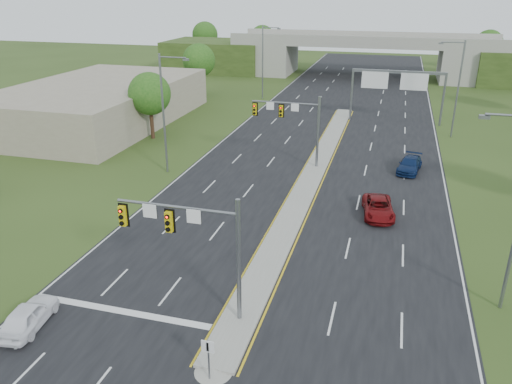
{
  "coord_description": "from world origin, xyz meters",
  "views": [
    {
      "loc": [
        6.75,
        -20.79,
        16.41
      ],
      "look_at": [
        -2.02,
        10.43,
        3.0
      ],
      "focal_mm": 35.0,
      "sensor_mm": 36.0,
      "label": 1
    }
  ],
  "objects_px": {
    "signal_mast_far": "(295,119)",
    "car_far_a": "(378,208)",
    "overpass": "(363,58)",
    "car_far_b": "(410,165)",
    "car_white": "(28,315)",
    "signal_mast_near": "(195,236)",
    "sign_gantry": "(397,82)",
    "keep_right_sign": "(208,353)"
  },
  "relations": [
    {
      "from": "car_far_b",
      "to": "car_white",
      "type": "bearing_deg",
      "value": -112.85
    },
    {
      "from": "signal_mast_far",
      "to": "sign_gantry",
      "type": "relative_size",
      "value": 0.6
    },
    {
      "from": "keep_right_sign",
      "to": "car_white",
      "type": "distance_m",
      "value": 10.42
    },
    {
      "from": "car_white",
      "to": "keep_right_sign",
      "type": "bearing_deg",
      "value": 165.88
    },
    {
      "from": "signal_mast_far",
      "to": "car_far_a",
      "type": "distance_m",
      "value": 13.51
    },
    {
      "from": "keep_right_sign",
      "to": "signal_mast_far",
      "type": "bearing_deg",
      "value": 94.39
    },
    {
      "from": "signal_mast_far",
      "to": "car_far_a",
      "type": "bearing_deg",
      "value": -48.04
    },
    {
      "from": "overpass",
      "to": "car_far_a",
      "type": "distance_m",
      "value": 65.03
    },
    {
      "from": "sign_gantry",
      "to": "signal_mast_near",
      "type": "bearing_deg",
      "value": -101.25
    },
    {
      "from": "signal_mast_near",
      "to": "car_white",
      "type": "distance_m",
      "value": 9.63
    },
    {
      "from": "car_far_b",
      "to": "car_far_a",
      "type": "bearing_deg",
      "value": -92.38
    },
    {
      "from": "sign_gantry",
      "to": "car_far_b",
      "type": "bearing_deg",
      "value": -83.75
    },
    {
      "from": "overpass",
      "to": "car_far_a",
      "type": "bearing_deg",
      "value": -84.39
    },
    {
      "from": "overpass",
      "to": "car_white",
      "type": "height_order",
      "value": "overpass"
    },
    {
      "from": "signal_mast_near",
      "to": "car_far_a",
      "type": "distance_m",
      "value": 18.12
    },
    {
      "from": "sign_gantry",
      "to": "overpass",
      "type": "bearing_deg",
      "value": 100.79
    },
    {
      "from": "car_far_a",
      "to": "signal_mast_far",
      "type": "bearing_deg",
      "value": 123.92
    },
    {
      "from": "keep_right_sign",
      "to": "sign_gantry",
      "type": "height_order",
      "value": "sign_gantry"
    },
    {
      "from": "signal_mast_far",
      "to": "car_white",
      "type": "height_order",
      "value": "signal_mast_far"
    },
    {
      "from": "keep_right_sign",
      "to": "car_far_a",
      "type": "relative_size",
      "value": 0.46
    },
    {
      "from": "car_white",
      "to": "car_far_b",
      "type": "relative_size",
      "value": 0.87
    },
    {
      "from": "signal_mast_far",
      "to": "sign_gantry",
      "type": "xyz_separation_m",
      "value": [
        8.95,
        19.99,
        0.51
      ]
    },
    {
      "from": "sign_gantry",
      "to": "car_white",
      "type": "bearing_deg",
      "value": -109.38
    },
    {
      "from": "signal_mast_near",
      "to": "overpass",
      "type": "height_order",
      "value": "overpass"
    },
    {
      "from": "overpass",
      "to": "car_far_a",
      "type": "xyz_separation_m",
      "value": [
        6.35,
        -64.66,
        -2.87
      ]
    },
    {
      "from": "signal_mast_far",
      "to": "car_far_b",
      "type": "distance_m",
      "value": 11.79
    },
    {
      "from": "signal_mast_near",
      "to": "sign_gantry",
      "type": "distance_m",
      "value": 45.88
    },
    {
      "from": "signal_mast_near",
      "to": "car_white",
      "type": "height_order",
      "value": "signal_mast_near"
    },
    {
      "from": "keep_right_sign",
      "to": "overpass",
      "type": "bearing_deg",
      "value": 90.0
    },
    {
      "from": "signal_mast_near",
      "to": "car_far_b",
      "type": "height_order",
      "value": "signal_mast_near"
    },
    {
      "from": "keep_right_sign",
      "to": "car_white",
      "type": "relative_size",
      "value": 0.55
    },
    {
      "from": "signal_mast_far",
      "to": "overpass",
      "type": "distance_m",
      "value": 55.13
    },
    {
      "from": "signal_mast_near",
      "to": "car_white",
      "type": "xyz_separation_m",
      "value": [
        -8.07,
        -3.38,
        -4.03
      ]
    },
    {
      "from": "overpass",
      "to": "signal_mast_near",
      "type": "bearing_deg",
      "value": -91.62
    },
    {
      "from": "car_far_b",
      "to": "overpass",
      "type": "bearing_deg",
      "value": 108.96
    },
    {
      "from": "overpass",
      "to": "car_far_b",
      "type": "xyz_separation_m",
      "value": [
        8.72,
        -53.65,
        -2.87
      ]
    },
    {
      "from": "car_far_a",
      "to": "car_far_b",
      "type": "xyz_separation_m",
      "value": [
        2.36,
        11.01,
        0.0
      ]
    },
    {
      "from": "car_white",
      "to": "car_far_a",
      "type": "xyz_separation_m",
      "value": [
        16.69,
        18.79,
        -0.01
      ]
    },
    {
      "from": "keep_right_sign",
      "to": "sign_gantry",
      "type": "xyz_separation_m",
      "value": [
        6.68,
        49.45,
        3.72
      ]
    },
    {
      "from": "signal_mast_far",
      "to": "car_far_b",
      "type": "relative_size",
      "value": 1.53
    },
    {
      "from": "car_white",
      "to": "car_far_a",
      "type": "relative_size",
      "value": 0.83
    },
    {
      "from": "signal_mast_near",
      "to": "overpass",
      "type": "xyz_separation_m",
      "value": [
        2.26,
        80.07,
        -1.17
      ]
    }
  ]
}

